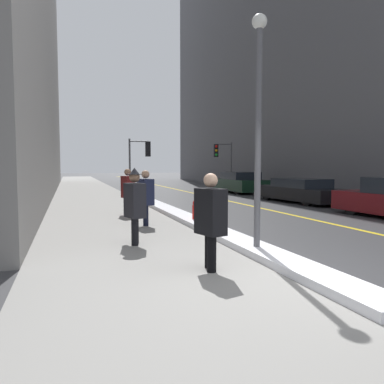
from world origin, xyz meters
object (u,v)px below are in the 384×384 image
(fire_hydrant, at_px, (196,212))
(parked_car_black, at_px, (299,191))
(pedestrian_in_fedora, at_px, (135,203))
(pedestrian_trailing, at_px, (146,195))
(parked_car_dark_green, at_px, (240,183))
(pedestrian_with_shoulder_bag, at_px, (128,190))
(lamp_post, at_px, (258,111))
(traffic_light_far, at_px, (221,155))
(traffic_light_near, at_px, (142,154))
(pedestrian_nearside, at_px, (211,217))

(fire_hydrant, bearing_deg, parked_car_black, 34.76)
(pedestrian_in_fedora, relative_size, pedestrian_trailing, 1.05)
(parked_car_dark_green, bearing_deg, pedestrian_with_shoulder_bag, 136.52)
(lamp_post, bearing_deg, parked_car_dark_green, 65.56)
(lamp_post, bearing_deg, traffic_light_far, 69.22)
(traffic_light_near, distance_m, fire_hydrant, 12.43)
(pedestrian_nearside, distance_m, pedestrian_in_fedora, 2.50)
(traffic_light_near, relative_size, pedestrian_with_shoulder_bag, 2.07)
(lamp_post, height_order, pedestrian_nearside, lamp_post)
(lamp_post, relative_size, parked_car_black, 0.90)
(traffic_light_near, relative_size, parked_car_black, 0.66)
(lamp_post, relative_size, pedestrian_nearside, 2.84)
(traffic_light_near, distance_m, traffic_light_far, 6.27)
(parked_car_black, relative_size, fire_hydrant, 7.10)
(lamp_post, bearing_deg, fire_hydrant, 88.86)
(pedestrian_with_shoulder_bag, relative_size, parked_car_dark_green, 0.34)
(traffic_light_near, xyz_separation_m, pedestrian_with_shoulder_bag, (-2.31, -9.72, -1.48))
(pedestrian_with_shoulder_bag, xyz_separation_m, fire_hydrant, (1.57, -2.52, -0.53))
(traffic_light_far, bearing_deg, traffic_light_near, 25.76)
(traffic_light_far, height_order, parked_car_black, traffic_light_far)
(traffic_light_near, distance_m, pedestrian_trailing, 12.33)
(lamp_post, distance_m, pedestrian_in_fedora, 3.17)
(traffic_light_near, height_order, parked_car_black, traffic_light_near)
(pedestrian_trailing, height_order, pedestrian_with_shoulder_bag, pedestrian_with_shoulder_bag)
(pedestrian_in_fedora, bearing_deg, pedestrian_with_shoulder_bag, 157.53)
(traffic_light_far, bearing_deg, fire_hydrant, 72.92)
(parked_car_dark_green, bearing_deg, traffic_light_far, -0.05)
(pedestrian_nearside, bearing_deg, pedestrian_trailing, 165.53)
(pedestrian_trailing, bearing_deg, pedestrian_in_fedora, -32.18)
(pedestrian_in_fedora, relative_size, parked_car_black, 0.33)
(lamp_post, xyz_separation_m, parked_car_black, (6.67, 8.40, -2.17))
(lamp_post, xyz_separation_m, fire_hydrant, (0.08, 3.82, -2.35))
(pedestrian_in_fedora, distance_m, fire_hydrant, 3.14)
(fire_hydrant, bearing_deg, traffic_light_near, 86.52)
(pedestrian_nearside, height_order, fire_hydrant, pedestrian_nearside)
(parked_car_black, bearing_deg, lamp_post, 138.21)
(pedestrian_in_fedora, bearing_deg, pedestrian_nearside, 3.46)
(pedestrian_in_fedora, relative_size, fire_hydrant, 2.34)
(traffic_light_near, bearing_deg, pedestrian_in_fedora, -98.83)
(lamp_post, relative_size, traffic_light_near, 1.36)
(traffic_light_near, xyz_separation_m, fire_hydrant, (-0.74, -12.24, -2.01))
(fire_hydrant, bearing_deg, lamp_post, -91.14)
(traffic_light_far, distance_m, pedestrian_trailing, 16.19)
(pedestrian_nearside, xyz_separation_m, fire_hydrant, (1.32, 4.59, -0.53))
(pedestrian_nearside, distance_m, pedestrian_with_shoulder_bag, 7.11)
(parked_car_dark_green, xyz_separation_m, fire_hydrant, (-6.70, -11.09, -0.27))
(traffic_light_near, bearing_deg, traffic_light_far, 19.78)
(parked_car_dark_green, distance_m, fire_hydrant, 12.96)
(pedestrian_nearside, xyz_separation_m, pedestrian_in_fedora, (-0.82, 2.36, 0.02))
(pedestrian_nearside, relative_size, fire_hydrant, 2.24)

